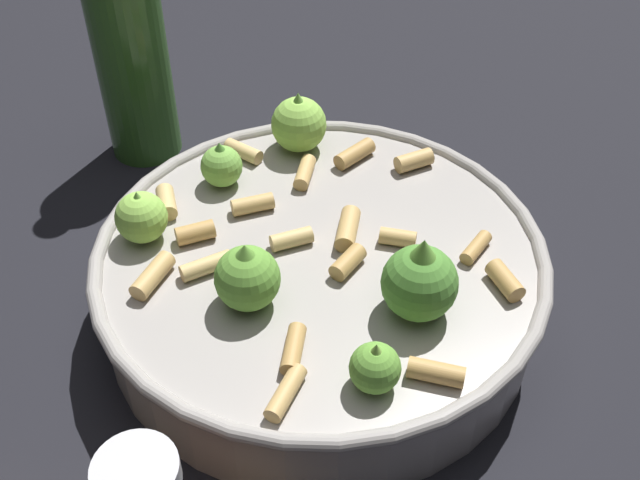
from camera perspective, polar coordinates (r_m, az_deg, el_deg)
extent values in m
plane|color=black|center=(0.53, 0.00, -5.21)|extent=(2.40, 2.40, 0.00)
cylinder|color=#9E9993|center=(0.51, 0.00, -3.12)|extent=(0.28, 0.28, 0.05)
torus|color=#9E9993|center=(0.49, 0.00, -0.87)|extent=(0.29, 0.29, 0.01)
sphere|color=#4C8933|center=(0.44, 7.34, -3.18)|extent=(0.04, 0.04, 0.04)
cone|color=#609E38|center=(0.42, 7.61, -0.99)|extent=(0.02, 0.02, 0.02)
sphere|color=#75B247|center=(0.54, -7.27, 5.42)|extent=(0.03, 0.03, 0.03)
cone|color=#4C8933|center=(0.53, -7.40, 6.64)|extent=(0.01, 0.01, 0.01)
sphere|color=#8CC64C|center=(0.56, -1.57, 8.51)|extent=(0.04, 0.04, 0.04)
cone|color=#75B247|center=(0.55, -1.61, 10.16)|extent=(0.02, 0.02, 0.01)
sphere|color=#609E38|center=(0.41, 4.07, -9.38)|extent=(0.03, 0.03, 0.03)
cone|color=#8CC64C|center=(0.40, 4.17, -8.17)|extent=(0.01, 0.01, 0.01)
sphere|color=#609E38|center=(0.45, -5.37, -2.83)|extent=(0.04, 0.04, 0.04)
cone|color=#609E38|center=(0.43, -5.53, -1.08)|extent=(0.02, 0.02, 0.01)
sphere|color=#8CC64C|center=(0.50, -13.03, 1.64)|extent=(0.03, 0.03, 0.03)
cone|color=#75B247|center=(0.49, -13.30, 2.99)|extent=(0.01, 0.01, 0.01)
cylinder|color=tan|center=(0.54, -1.13, 5.00)|extent=(0.01, 0.03, 0.01)
cylinder|color=tan|center=(0.57, -5.67, 6.52)|extent=(0.03, 0.02, 0.01)
cylinder|color=tan|center=(0.49, -2.02, 0.25)|extent=(0.03, 0.03, 0.01)
cylinder|color=tan|center=(0.53, -11.25, 2.77)|extent=(0.02, 0.03, 0.01)
cylinder|color=tan|center=(0.47, 2.06, -1.64)|extent=(0.02, 0.03, 0.01)
cylinder|color=tan|center=(0.47, 13.48, -2.92)|extent=(0.03, 0.03, 0.01)
cylinder|color=tan|center=(0.41, -2.54, -11.16)|extent=(0.01, 0.03, 0.01)
cylinder|color=tan|center=(0.50, -9.18, 0.54)|extent=(0.03, 0.03, 0.01)
cylinder|color=tan|center=(0.50, 2.06, 0.84)|extent=(0.02, 0.03, 0.01)
cylinder|color=tan|center=(0.43, -1.97, -8.02)|extent=(0.02, 0.03, 0.01)
cylinder|color=tan|center=(0.42, 8.55, -9.61)|extent=(0.03, 0.01, 0.01)
cylinder|color=tan|center=(0.56, 2.57, 6.36)|extent=(0.02, 0.03, 0.01)
cylinder|color=tan|center=(0.56, 6.94, 5.84)|extent=(0.03, 0.03, 0.01)
cylinder|color=tan|center=(0.48, -12.23, -2.58)|extent=(0.01, 0.03, 0.01)
cylinder|color=tan|center=(0.49, 5.75, 0.18)|extent=(0.02, 0.01, 0.01)
cylinder|color=tan|center=(0.49, 11.42, -0.55)|extent=(0.02, 0.03, 0.01)
cylinder|color=tan|center=(0.52, -4.98, 2.64)|extent=(0.03, 0.03, 0.01)
cylinder|color=tan|center=(0.48, -8.37, -1.88)|extent=(0.03, 0.03, 0.01)
cylinder|color=silver|center=(0.36, -13.39, -16.45)|extent=(0.04, 0.04, 0.01)
cylinder|color=#336023|center=(0.64, -13.59, 12.30)|extent=(0.06, 0.06, 0.16)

